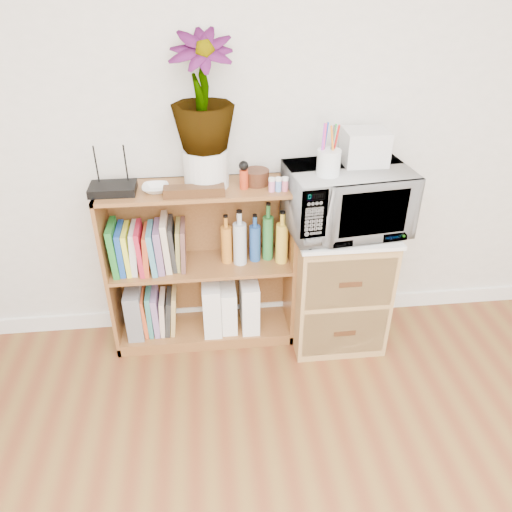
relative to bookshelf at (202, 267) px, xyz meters
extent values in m
cube|color=white|center=(0.35, 0.14, -0.42)|extent=(4.00, 0.02, 0.10)
cube|color=brown|center=(0.00, 0.00, 0.00)|extent=(1.00, 0.30, 0.95)
cube|color=#9E7542|center=(0.75, -0.08, -0.12)|extent=(0.50, 0.45, 0.70)
imported|color=silver|center=(0.75, -0.08, 0.41)|extent=(0.64, 0.47, 0.33)
cylinder|color=silver|center=(0.63, -0.15, 0.64)|extent=(0.11, 0.11, 0.12)
cube|color=silver|center=(0.84, -0.02, 0.66)|extent=(0.21, 0.18, 0.17)
cube|color=black|center=(-0.40, -0.02, 0.50)|extent=(0.22, 0.15, 0.04)
imported|color=silver|center=(-0.20, -0.03, 0.49)|extent=(0.13, 0.13, 0.03)
cylinder|color=silver|center=(0.05, 0.02, 0.57)|extent=(0.22, 0.22, 0.19)
imported|color=#32692A|center=(0.05, 0.02, 0.93)|extent=(0.30, 0.30, 0.53)
cube|color=#321B0D|center=(-0.01, -0.10, 0.50)|extent=(0.29, 0.07, 0.05)
cylinder|color=#AF3115|center=(0.23, -0.04, 0.52)|extent=(0.04, 0.04, 0.10)
cylinder|color=#361C0E|center=(0.30, 0.01, 0.51)|extent=(0.13, 0.13, 0.07)
cube|color=pink|center=(0.40, -0.09, 0.50)|extent=(0.12, 0.04, 0.06)
cube|color=slate|center=(-0.39, 0.00, -0.26)|extent=(0.09, 0.23, 0.29)
cube|color=white|center=(0.04, -0.01, -0.25)|extent=(0.10, 0.25, 0.32)
cube|color=white|center=(0.14, -0.01, -0.27)|extent=(0.09, 0.22, 0.27)
cube|color=white|center=(0.26, -0.01, -0.25)|extent=(0.10, 0.25, 0.31)
cube|color=#207A2B|center=(-0.44, 0.00, 0.16)|extent=(0.04, 0.20, 0.27)
cube|color=#1A459E|center=(-0.41, 0.00, 0.15)|extent=(0.03, 0.20, 0.25)
cube|color=yellow|center=(-0.38, 0.00, 0.14)|extent=(0.03, 0.20, 0.24)
cube|color=silver|center=(-0.34, 0.00, 0.15)|extent=(0.05, 0.20, 0.24)
cube|color=#B81F39|center=(-0.31, 0.00, 0.15)|extent=(0.03, 0.20, 0.25)
cube|color=#BD4521|center=(-0.28, 0.00, 0.14)|extent=(0.04, 0.20, 0.23)
cube|color=teal|center=(-0.25, 0.00, 0.15)|extent=(0.04, 0.20, 0.24)
cube|color=slate|center=(-0.21, 0.00, 0.15)|extent=(0.04, 0.20, 0.25)
cube|color=beige|center=(-0.18, 0.00, 0.17)|extent=(0.04, 0.20, 0.28)
cube|color=#262626|center=(-0.14, 0.00, 0.15)|extent=(0.03, 0.20, 0.26)
cube|color=olive|center=(-0.12, 0.00, 0.14)|extent=(0.04, 0.20, 0.24)
cube|color=brown|center=(-0.09, 0.00, 0.15)|extent=(0.03, 0.20, 0.24)
cylinder|color=#C77625|center=(0.14, 0.00, 0.16)|extent=(0.06, 0.06, 0.27)
cylinder|color=silver|center=(0.21, 0.00, 0.18)|extent=(0.07, 0.07, 0.31)
cylinder|color=#2250A2|center=(0.29, 0.00, 0.16)|extent=(0.06, 0.06, 0.27)
cylinder|color=#2C7B35|center=(0.37, 0.00, 0.19)|extent=(0.06, 0.06, 0.32)
cylinder|color=yellow|center=(0.44, 0.00, 0.17)|extent=(0.07, 0.07, 0.29)
cylinder|color=silver|center=(0.51, 0.00, 0.18)|extent=(0.07, 0.07, 0.31)
cube|color=#DE5427|center=(-0.34, 0.00, -0.28)|extent=(0.04, 0.19, 0.25)
cube|color=teal|center=(-0.31, 0.00, -0.27)|extent=(0.03, 0.19, 0.27)
cube|color=#8C6AA0|center=(-0.27, 0.00, -0.28)|extent=(0.04, 0.19, 0.25)
cube|color=beige|center=(-0.24, 0.00, -0.29)|extent=(0.04, 0.19, 0.23)
cube|color=#272727|center=(-0.21, 0.00, -0.29)|extent=(0.05, 0.19, 0.23)
cube|color=tan|center=(-0.18, 0.00, -0.28)|extent=(0.05, 0.19, 0.26)
camera|label=1|loc=(0.05, -2.32, 1.48)|focal=35.00mm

